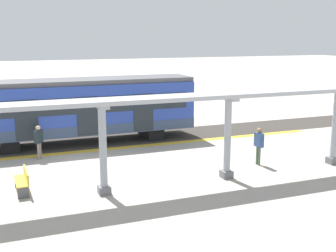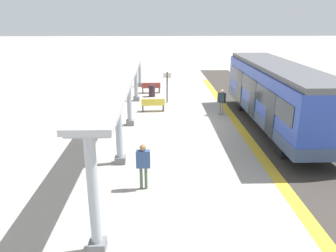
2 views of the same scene
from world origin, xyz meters
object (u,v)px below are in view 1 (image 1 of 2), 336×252
train_near_carriage (83,110)px  canopy_pillar_fourth (228,137)px  bench_mid_platform (23,181)px  canopy_pillar_third (103,149)px  passenger_by_the_benches (259,142)px  passenger_waiting_near_edge (39,138)px  canopy_pillar_fifth (335,127)px

train_near_carriage → canopy_pillar_fourth: bearing=28.9°
bench_mid_platform → canopy_pillar_third: bearing=65.5°
train_near_carriage → canopy_pillar_fourth: size_ratio=3.56×
bench_mid_platform → passenger_by_the_benches: passenger_by_the_benches is taller
train_near_carriage → bench_mid_platform: size_ratio=7.87×
passenger_waiting_near_edge → train_near_carriage: bearing=134.1°
canopy_pillar_third → bench_mid_platform: (-1.26, -2.77, -1.26)m
canopy_pillar_third → canopy_pillar_fourth: same height
train_near_carriage → canopy_pillar_fifth: train_near_carriage is taller
canopy_pillar_fourth → passenger_by_the_benches: (-1.08, 2.20, -0.64)m
passenger_waiting_near_edge → canopy_pillar_fifth: bearing=66.0°
train_near_carriage → passenger_waiting_near_edge: bearing=-45.9°
bench_mid_platform → canopy_pillar_fifth: bearing=84.6°
canopy_pillar_third → canopy_pillar_fourth: size_ratio=1.00×
canopy_pillar_fifth → passenger_by_the_benches: (-1.08, -3.26, -0.64)m
canopy_pillar_fifth → passenger_waiting_near_edge: (-5.52, -12.43, -0.69)m
passenger_waiting_near_edge → passenger_by_the_benches: size_ratio=0.95×
canopy_pillar_third → passenger_by_the_benches: bearing=98.4°
train_near_carriage → bench_mid_platform: 7.70m
canopy_pillar_fourth → canopy_pillar_fifth: size_ratio=1.00×
canopy_pillar_fifth → passenger_waiting_near_edge: canopy_pillar_fifth is taller
canopy_pillar_fifth → passenger_by_the_benches: size_ratio=1.97×
passenger_by_the_benches → canopy_pillar_fifth: bearing=71.7°
canopy_pillar_fifth → bench_mid_platform: bearing=-95.4°
canopy_pillar_third → bench_mid_platform: bearing=-114.5°
canopy_pillar_third → canopy_pillar_fifth: (0.00, 10.57, 0.00)m
passenger_by_the_benches → passenger_waiting_near_edge: bearing=-115.9°
bench_mid_platform → passenger_by_the_benches: bearing=88.9°
train_near_carriage → canopy_pillar_third: size_ratio=3.56×
passenger_by_the_benches → train_near_carriage: bearing=-136.3°
canopy_pillar_fourth → canopy_pillar_fifth: bearing=90.0°
train_near_carriage → canopy_pillar_fourth: train_near_carriage is taller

